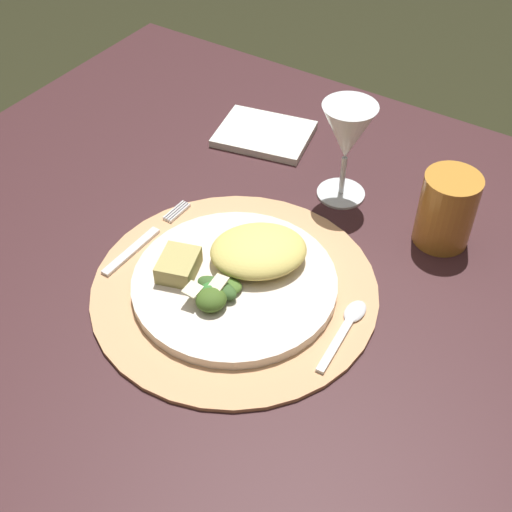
% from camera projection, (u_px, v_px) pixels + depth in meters
% --- Properties ---
extents(dining_table, '(1.12, 1.02, 0.72)m').
position_uv_depth(dining_table, '(237.00, 347.00, 0.99)').
color(dining_table, '#3B1E21').
rests_on(dining_table, ground).
extents(placemat, '(0.37, 0.37, 0.01)m').
position_uv_depth(placemat, '(235.00, 288.00, 0.87)').
color(placemat, tan).
rests_on(placemat, dining_table).
extents(dinner_plate, '(0.26, 0.26, 0.01)m').
position_uv_depth(dinner_plate, '(235.00, 283.00, 0.86)').
color(dinner_plate, silver).
rests_on(dinner_plate, placemat).
extents(pasta_serving, '(0.16, 0.16, 0.03)m').
position_uv_depth(pasta_serving, '(259.00, 251.00, 0.87)').
color(pasta_serving, '#DEC864').
rests_on(pasta_serving, dinner_plate).
extents(salad_greens, '(0.06, 0.08, 0.02)m').
position_uv_depth(salad_greens, '(215.00, 292.00, 0.83)').
color(salad_greens, '#456926').
rests_on(salad_greens, dinner_plate).
extents(bread_piece, '(0.06, 0.07, 0.02)m').
position_uv_depth(bread_piece, '(179.00, 265.00, 0.85)').
color(bread_piece, tan).
rests_on(bread_piece, dinner_plate).
extents(fork, '(0.02, 0.17, 0.00)m').
position_uv_depth(fork, '(144.00, 240.00, 0.92)').
color(fork, silver).
rests_on(fork, placemat).
extents(spoon, '(0.02, 0.12, 0.01)m').
position_uv_depth(spoon, '(348.00, 323.00, 0.82)').
color(spoon, silver).
rests_on(spoon, placemat).
extents(napkin, '(0.17, 0.14, 0.01)m').
position_uv_depth(napkin, '(264.00, 134.00, 1.11)').
color(napkin, silver).
rests_on(napkin, dining_table).
extents(wine_glass, '(0.08, 0.08, 0.15)m').
position_uv_depth(wine_glass, '(347.00, 135.00, 0.93)').
color(wine_glass, silver).
rests_on(wine_glass, dining_table).
extents(amber_tumbler, '(0.08, 0.08, 0.11)m').
position_uv_depth(amber_tumbler, '(447.00, 210.00, 0.90)').
color(amber_tumbler, '#C88432').
rests_on(amber_tumbler, dining_table).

